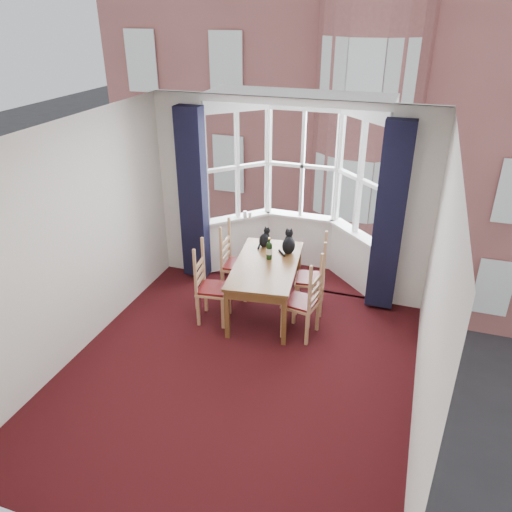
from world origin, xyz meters
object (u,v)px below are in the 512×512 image
at_px(chair_right_near, 308,305).
at_px(candle_short, 250,215).
at_px(chair_right_far, 317,280).
at_px(candle_tall, 245,214).
at_px(dining_table, 266,269).
at_px(chair_left_far, 232,265).
at_px(cat_right, 289,244).
at_px(cat_left, 265,239).
at_px(chair_left_near, 207,289).
at_px(wine_bottle, 269,250).

height_order(chair_right_near, candle_short, candle_short).
relative_size(chair_right_far, candle_tall, 8.32).
distance_m(dining_table, candle_tall, 1.38).
height_order(chair_left_far, cat_right, cat_right).
bearing_deg(candle_tall, cat_left, -50.25).
distance_m(chair_left_near, chair_right_near, 1.38).
height_order(dining_table, chair_right_near, chair_right_near).
xyz_separation_m(dining_table, chair_left_near, (-0.69, -0.45, -0.19)).
height_order(dining_table, chair_left_near, chair_left_near).
bearing_deg(candle_short, cat_left, -55.58).
bearing_deg(chair_left_near, wine_bottle, 41.13).
relative_size(chair_right_near, wine_bottle, 2.90).
bearing_deg(chair_left_near, cat_left, 62.51).
height_order(dining_table, chair_left_far, chair_left_far).
bearing_deg(candle_tall, chair_right_near, -48.07).
height_order(chair_right_near, wine_bottle, wine_bottle).
relative_size(chair_left_far, candle_short, 10.51).
distance_m(chair_right_near, cat_right, 1.05).
distance_m(dining_table, cat_left, 0.58).
relative_size(chair_right_near, cat_left, 3.14).
relative_size(chair_right_far, candle_short, 10.51).
bearing_deg(candle_short, chair_left_near, -91.64).
distance_m(chair_left_near, chair_right_far, 1.52).
relative_size(chair_left_far, cat_left, 3.14).
xyz_separation_m(dining_table, chair_right_near, (0.69, -0.41, -0.19)).
height_order(chair_right_near, cat_left, cat_left).
bearing_deg(chair_left_near, candle_short, 88.36).
distance_m(chair_left_far, chair_right_far, 1.28).
distance_m(wine_bottle, candle_short, 1.22).
xyz_separation_m(dining_table, cat_left, (-0.19, 0.52, 0.19)).
xyz_separation_m(chair_left_near, chair_right_near, (1.38, 0.04, 0.00)).
distance_m(chair_left_far, cat_right, 0.92).
xyz_separation_m(chair_left_far, candle_short, (-0.02, 0.89, 0.44)).
distance_m(dining_table, chair_right_far, 0.73).
xyz_separation_m(chair_left_far, cat_left, (0.43, 0.22, 0.39)).
distance_m(wine_bottle, candle_tall, 1.23).
xyz_separation_m(chair_left_near, wine_bottle, (0.69, 0.60, 0.41)).
distance_m(chair_left_far, cat_left, 0.62).
xyz_separation_m(dining_table, chair_right_far, (0.66, 0.26, -0.19)).
bearing_deg(chair_right_far, wine_bottle, -170.92).
bearing_deg(candle_tall, dining_table, -58.21).
relative_size(chair_right_near, candle_short, 10.51).
relative_size(dining_table, chair_left_far, 1.80).
bearing_deg(chair_left_far, chair_right_near, -28.31).
relative_size(cat_right, candle_tall, 3.22).
relative_size(chair_left_near, candle_tall, 8.32).
relative_size(chair_left_far, candle_tall, 8.32).
bearing_deg(dining_table, candle_short, 118.49).
bearing_deg(chair_left_near, candle_tall, 90.93).
relative_size(chair_left_near, candle_short, 10.51).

